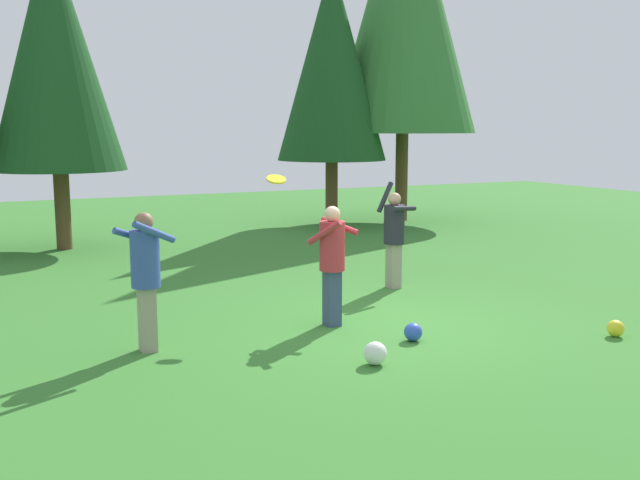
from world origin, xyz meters
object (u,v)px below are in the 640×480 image
at_px(ball_blue, 413,332).
at_px(tree_right, 332,63).
at_px(frisbee, 276,179).
at_px(person_catcher, 146,270).
at_px(person_thrower, 394,232).
at_px(person_bystander, 332,256).
at_px(tree_left, 54,52).
at_px(ball_yellow, 616,328).
at_px(ball_white, 375,353).
at_px(tree_far_right, 404,1).

height_order(ball_blue, tree_right, tree_right).
height_order(frisbee, ball_blue, frisbee).
relative_size(person_catcher, ball_blue, 7.25).
bearing_deg(person_thrower, ball_blue, 43.41).
height_order(person_thrower, person_bystander, person_thrower).
xyz_separation_m(person_catcher, person_bystander, (2.48, 0.07, -0.03)).
xyz_separation_m(person_thrower, person_bystander, (-1.95, -1.63, 0.01)).
bearing_deg(person_thrower, tree_right, -128.87).
bearing_deg(tree_left, ball_yellow, -61.21).
height_order(ball_white, tree_left, tree_left).
bearing_deg(ball_blue, tree_right, 68.99).
height_order(person_bystander, tree_far_right, tree_far_right).
height_order(person_catcher, frisbee, frisbee).
distance_m(person_thrower, frisbee, 2.77).
relative_size(ball_blue, ball_white, 0.86).
bearing_deg(person_catcher, ball_white, -58.71).
bearing_deg(ball_white, tree_left, 102.93).
relative_size(ball_white, tree_left, 0.04).
distance_m(person_bystander, frisbee, 1.32).
height_order(person_catcher, person_bystander, person_catcher).
height_order(ball_blue, ball_white, ball_white).
xyz_separation_m(person_catcher, tree_left, (-0.06, 8.13, 3.21)).
relative_size(person_thrower, tree_left, 0.26).
relative_size(person_thrower, frisbee, 6.01).
height_order(person_bystander, tree_left, tree_left).
xyz_separation_m(person_thrower, ball_white, (-2.24, -3.31, -0.81)).
xyz_separation_m(person_thrower, tree_far_right, (4.82, 7.54, 5.13)).
xyz_separation_m(person_thrower, frisbee, (-2.43, -0.89, 0.99)).
bearing_deg(ball_white, person_bystander, 80.05).
xyz_separation_m(tree_far_right, tree_right, (-2.29, -0.14, -1.75)).
bearing_deg(tree_right, person_thrower, -108.85).
distance_m(person_thrower, ball_yellow, 3.90).
bearing_deg(ball_blue, tree_far_right, 58.94).
bearing_deg(tree_right, ball_white, -114.00).
xyz_separation_m(frisbee, tree_far_right, (7.25, 8.43, 4.14)).
relative_size(person_thrower, ball_yellow, 8.15).
xyz_separation_m(person_catcher, tree_right, (6.95, 9.10, 3.34)).
xyz_separation_m(tree_left, tree_right, (7.00, 0.96, 0.13)).
distance_m(person_catcher, person_bystander, 2.48).
relative_size(person_catcher, tree_left, 0.25).
bearing_deg(person_thrower, person_catcher, 1.02).
relative_size(person_thrower, person_bystander, 1.08).
bearing_deg(person_bystander, tree_far_right, -69.76).
distance_m(frisbee, tree_left, 7.93).
height_order(person_bystander, ball_blue, person_bystander).
distance_m(person_catcher, frisbee, 2.35).
bearing_deg(ball_yellow, tree_far_right, 71.49).
relative_size(person_thrower, tree_right, 0.25).
height_order(ball_white, tree_right, tree_right).
bearing_deg(frisbee, tree_left, 105.59).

